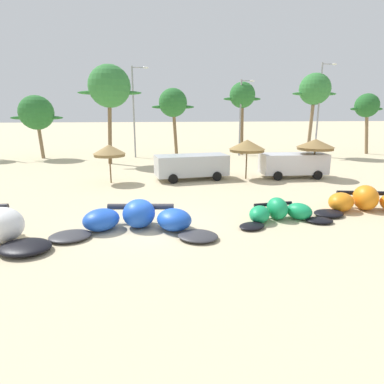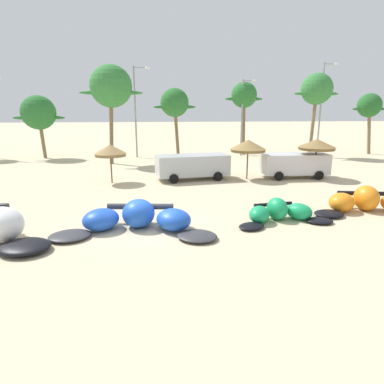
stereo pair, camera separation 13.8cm
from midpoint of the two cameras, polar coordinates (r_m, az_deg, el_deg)
The scene contains 18 objects.
ground_plane at distance 15.35m, azimuth -6.88°, elevation -5.63°, with size 260.00×260.00×0.00m, color beige.
kite_left_of_center at distance 14.72m, azimuth -9.09°, elevation -4.60°, with size 7.22×3.68×1.25m.
kite_center at distance 16.23m, azimuth 15.00°, elevation -3.44°, with size 4.82×2.50×1.05m.
kite_right_of_center at distance 19.29m, azimuth 28.20°, elevation -1.60°, with size 6.09×3.44×1.31m.
beach_umbrella_near_van at distance 24.25m, azimuth -13.68°, elevation 6.94°, with size 2.27×2.27×2.74m.
beach_umbrella_middle at distance 25.23m, azimuth 9.74°, elevation 7.83°, with size 2.68×2.68×2.96m.
beach_umbrella_near_palms at distance 26.82m, azimuth 20.76°, elevation 7.62°, with size 2.78×2.78×2.98m.
parked_van at distance 26.77m, azimuth 17.07°, elevation 4.68°, with size 5.00×2.33×1.84m.
parked_car_second at distance 24.90m, azimuth -0.05°, elevation 4.65°, with size 5.60×2.93×1.84m.
palm_left at distance 39.36m, azimuth -24.74°, elevation 12.21°, with size 5.35×3.57×6.61m.
palm_left_of_gap at distance 33.10m, azimuth -13.61°, elevation 17.11°, with size 5.85×3.90×9.18m.
palm_center_left at distance 38.17m, azimuth -2.89°, elevation 14.94°, with size 4.72×3.15×7.45m.
palm_center_right at distance 39.35m, azimuth 9.02°, elevation 15.92°, with size 4.32×2.88×8.16m.
palm_right_of_gap at distance 39.87m, azimuth 20.70°, elevation 16.07°, with size 5.04×3.36×8.97m.
palm_right at distance 44.33m, azimuth 28.21°, elevation 12.82°, with size 4.05×2.70×6.94m.
lamppost_west_center at distance 37.06m, azimuth -9.39°, elevation 14.06°, with size 1.82×0.24×9.53m.
lamppost_east_center at distance 38.43m, azimuth 8.86°, elevation 13.11°, with size 1.55×0.24×8.33m.
lamppost_east at distance 39.46m, azimuth 21.46°, elevation 13.56°, with size 1.69×0.24×9.92m.
Camera 2 is at (0.29, -14.48, 5.12)m, focal length 31.11 mm.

